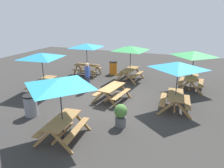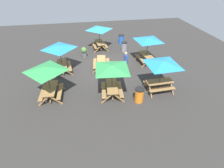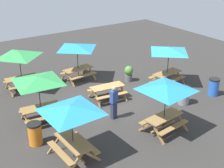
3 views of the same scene
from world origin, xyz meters
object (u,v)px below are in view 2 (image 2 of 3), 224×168
(picnic_table_0, at_px, (101,62))
(potted_plant_0, at_px, (84,52))
(picnic_table_1, at_px, (99,30))
(trash_bin_orange, at_px, (139,95))
(picnic_table_4, at_px, (59,49))
(trash_bin_gray, at_px, (124,47))
(picnic_table_5, at_px, (46,71))
(person_standing, at_px, (126,61))
(picnic_table_3, at_px, (148,41))
(picnic_table_6, at_px, (163,65))
(trash_bin_blue, at_px, (121,39))
(picnic_table_2, at_px, (112,69))

(picnic_table_0, relative_size, potted_plant_0, 2.01)
(picnic_table_1, bearing_deg, trash_bin_orange, -175.86)
(picnic_table_4, distance_m, trash_bin_gray, 6.75)
(picnic_table_5, bearing_deg, person_standing, -62.95)
(picnic_table_0, xyz_separation_m, picnic_table_4, (-0.05, 3.17, 1.43))
(picnic_table_4, bearing_deg, picnic_table_0, -94.62)
(person_standing, bearing_deg, picnic_table_5, 101.82)
(picnic_table_0, height_order, picnic_table_5, picnic_table_5)
(potted_plant_0, bearing_deg, trash_bin_gray, -81.81)
(picnic_table_0, distance_m, person_standing, 2.06)
(picnic_table_5, bearing_deg, picnic_table_0, -45.10)
(trash_bin_gray, bearing_deg, picnic_table_3, -152.86)
(picnic_table_5, distance_m, picnic_table_6, 7.21)
(person_standing, bearing_deg, picnic_table_3, -73.94)
(trash_bin_orange, height_order, potted_plant_0, trash_bin_orange)
(trash_bin_blue, distance_m, person_standing, 6.05)
(trash_bin_gray, bearing_deg, person_standing, 168.09)
(trash_bin_orange, bearing_deg, picnic_table_1, 9.62)
(picnic_table_5, bearing_deg, trash_bin_gray, -42.35)
(picnic_table_1, height_order, picnic_table_4, same)
(picnic_table_5, distance_m, trash_bin_gray, 9.12)
(picnic_table_4, height_order, picnic_table_6, same)
(picnic_table_1, height_order, picnic_table_2, same)
(picnic_table_1, xyz_separation_m, potted_plant_0, (-1.58, 1.65, -1.47))
(trash_bin_blue, xyz_separation_m, person_standing, (-5.96, 0.97, 0.39))
(picnic_table_2, distance_m, picnic_table_3, 5.63)
(picnic_table_1, distance_m, trash_bin_blue, 3.12)
(picnic_table_4, relative_size, trash_bin_blue, 2.38)
(picnic_table_6, relative_size, trash_bin_orange, 2.88)
(picnic_table_2, height_order, picnic_table_5, same)
(trash_bin_gray, distance_m, trash_bin_orange, 7.77)
(picnic_table_6, distance_m, trash_bin_gray, 7.05)
(picnic_table_0, bearing_deg, trash_bin_orange, -152.80)
(picnic_table_4, xyz_separation_m, trash_bin_gray, (3.04, -5.83, -1.49))
(picnic_table_2, distance_m, trash_bin_blue, 9.42)
(picnic_table_0, bearing_deg, trash_bin_gray, -35.26)
(picnic_table_1, relative_size, picnic_table_3, 0.83)
(trash_bin_blue, bearing_deg, person_standing, 170.74)
(person_standing, bearing_deg, picnic_table_4, 68.48)
(picnic_table_3, bearing_deg, potted_plant_0, 62.30)
(picnic_table_1, relative_size, picnic_table_2, 0.83)
(picnic_table_4, bearing_deg, trash_bin_orange, -138.78)
(picnic_table_2, distance_m, picnic_table_5, 3.96)
(picnic_table_5, height_order, person_standing, picnic_table_5)
(picnic_table_1, height_order, trash_bin_orange, picnic_table_1)
(picnic_table_5, xyz_separation_m, person_standing, (2.51, -5.56, -1.10))
(trash_bin_gray, bearing_deg, trash_bin_blue, -4.35)
(picnic_table_3, bearing_deg, picnic_table_5, 109.04)
(picnic_table_4, bearing_deg, potted_plant_0, -42.15)
(picnic_table_0, relative_size, picnic_table_5, 0.83)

